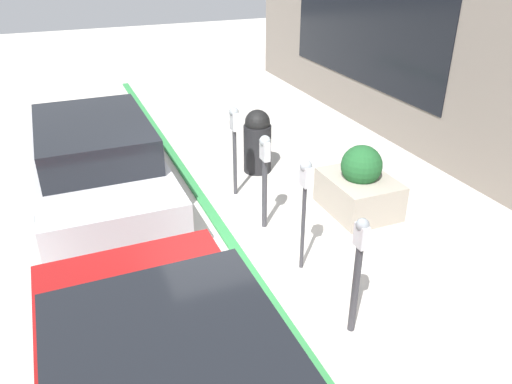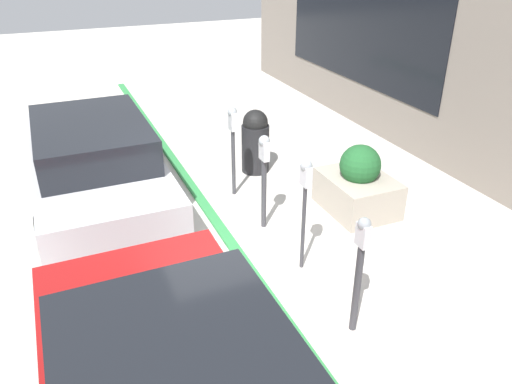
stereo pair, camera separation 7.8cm
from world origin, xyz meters
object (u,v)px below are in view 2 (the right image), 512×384
planter_box (358,186)px  trash_bin (255,141)px  parking_meter_second (305,189)px  parking_meter_middle (264,166)px  parking_meter_nearest (360,262)px  parked_car_middle (94,159)px  parking_meter_fourth (233,134)px

planter_box → trash_bin: bearing=24.3°
parking_meter_second → parking_meter_middle: (1.14, 0.04, -0.16)m
planter_box → parking_meter_nearest: bearing=146.1°
planter_box → parked_car_middle: size_ratio=0.25×
parked_car_middle → trash_bin: 2.82m
parking_meter_nearest → parking_meter_middle: 2.41m
parking_meter_fourth → trash_bin: (0.72, -0.70, -0.49)m
parking_meter_fourth → trash_bin: bearing=-44.2°
parking_meter_fourth → planter_box: size_ratio=1.27×
parking_meter_second → parking_meter_fourth: bearing=1.8°
planter_box → parking_meter_second: bearing=124.2°
parked_car_middle → parking_meter_second: bearing=-144.1°
parking_meter_second → planter_box: size_ratio=1.29×
parking_meter_nearest → parked_car_middle: size_ratio=0.30×
parking_meter_middle → parking_meter_fourth: parking_meter_fourth is taller
parking_meter_nearest → parking_meter_middle: size_ratio=0.98×
parking_meter_fourth → parked_car_middle: size_ratio=0.32×
parking_meter_nearest → parking_meter_middle: (2.40, 0.02, 0.09)m
planter_box → trash_bin: size_ratio=1.02×
parking_meter_middle → parking_meter_fourth: 1.17m
trash_bin → planter_box: bearing=-155.7°
parking_meter_fourth → parking_meter_second: bearing=-178.2°
parking_meter_middle → planter_box: size_ratio=1.22×
parking_meter_fourth → trash_bin: size_ratio=1.30×
parking_meter_fourth → parked_car_middle: (0.69, 2.12, -0.35)m
planter_box → trash_bin: trash_bin is taller
parking_meter_middle → parking_meter_fourth: (1.17, 0.03, 0.09)m
parking_meter_middle → trash_bin: bearing=-19.5°
parking_meter_second → trash_bin: (3.03, -0.63, -0.56)m
parking_meter_fourth → parking_meter_middle: bearing=-178.5°
parking_meter_middle → trash_bin: (1.88, -0.67, -0.40)m
parking_meter_middle → parking_meter_fourth: size_ratio=0.96×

